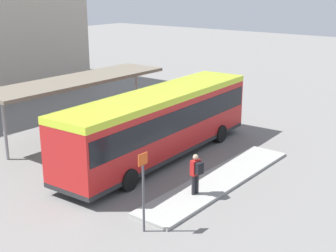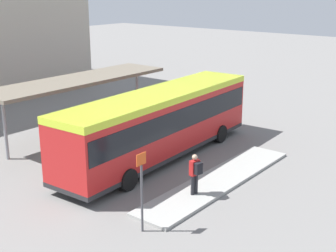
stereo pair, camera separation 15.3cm
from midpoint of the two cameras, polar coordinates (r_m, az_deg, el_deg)
The scene contains 10 objects.
ground_plane at distance 22.60m, azimuth -0.76°, elevation -3.88°, with size 120.00×120.00×0.00m, color slate.
curb_island at distance 20.03m, azimuth 6.39°, elevation -6.59°, with size 9.37×1.80×0.12m.
city_bus at distance 22.01m, azimuth -0.77°, elevation 0.73°, with size 12.22×3.05×3.23m.
pedestrian_waiting at distance 18.17m, azimuth 3.59°, elevation -5.60°, with size 0.43×0.47×1.65m.
bicycle_red at distance 31.21m, azimuth 5.43°, elevation 2.63°, with size 0.48×1.77×0.76m.
bicycle_yellow at distance 31.79m, azimuth 4.19°, elevation 2.90°, with size 0.48×1.71×0.74m.
bicycle_white at distance 32.38m, azimuth 3.00°, elevation 3.15°, with size 0.48×1.60×0.70m.
bicycle_green at distance 32.96m, azimuth 1.82°, elevation 3.45°, with size 0.48×1.74×0.75m.
station_shelter at distance 25.49m, azimuth -10.69°, elevation 5.43°, with size 10.85×2.85×3.21m.
platform_sign at distance 15.52m, azimuth -2.94°, elevation -7.66°, with size 0.44×0.08×2.80m.
Camera 2 is at (-16.30, -13.47, 7.97)m, focal length 50.00 mm.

